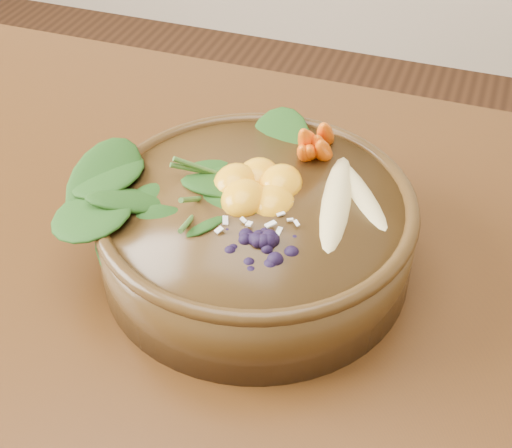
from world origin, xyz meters
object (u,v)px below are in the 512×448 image
at_px(stoneware_bowl, 256,234).
at_px(mandarin_cluster, 258,174).
at_px(banana_halves, 350,185).
at_px(carrot_cluster, 310,116).
at_px(blueberry_pile, 261,228).
at_px(kale_heap, 207,143).
at_px(dining_table, 37,408).

relative_size(stoneware_bowl, mandarin_cluster, 3.15).
height_order(banana_halves, mandarin_cluster, mandarin_cluster).
xyz_separation_m(carrot_cluster, blueberry_pile, (0.00, -0.13, -0.02)).
bearing_deg(carrot_cluster, mandarin_cluster, -129.81).
relative_size(stoneware_bowl, banana_halves, 1.76).
height_order(carrot_cluster, mandarin_cluster, carrot_cluster).
distance_m(kale_heap, banana_halves, 0.12).
height_order(stoneware_bowl, carrot_cluster, carrot_cluster).
relative_size(carrot_cluster, banana_halves, 0.49).
bearing_deg(banana_halves, dining_table, -163.26).
relative_size(stoneware_bowl, blueberry_pile, 2.16).
xyz_separation_m(banana_halves, blueberry_pile, (-0.05, -0.08, 0.01)).
relative_size(dining_table, stoneware_bowl, 6.44).
height_order(stoneware_bowl, kale_heap, kale_heap).
bearing_deg(dining_table, kale_heap, 61.28).
height_order(dining_table, carrot_cluster, carrot_cluster).
bearing_deg(banana_halves, carrot_cluster, 113.06).
distance_m(dining_table, carrot_cluster, 0.33).
bearing_deg(mandarin_cluster, carrot_cluster, 70.73).
bearing_deg(blueberry_pile, banana_halves, 59.02).
bearing_deg(stoneware_bowl, mandarin_cluster, 104.19).
xyz_separation_m(carrot_cluster, banana_halves, (0.05, -0.05, -0.02)).
bearing_deg(carrot_cluster, kale_heap, -169.49).
distance_m(banana_halves, mandarin_cluster, 0.07).
xyz_separation_m(banana_halves, mandarin_cluster, (-0.07, -0.01, 0.00)).
xyz_separation_m(dining_table, carrot_cluster, (0.16, 0.21, 0.19)).
distance_m(dining_table, kale_heap, 0.26).
height_order(stoneware_bowl, blueberry_pile, blueberry_pile).
bearing_deg(mandarin_cluster, banana_halves, 10.79).
bearing_deg(blueberry_pile, mandarin_cluster, 111.27).
bearing_deg(dining_table, carrot_cluster, 52.12).
bearing_deg(kale_heap, stoneware_bowl, -32.60).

